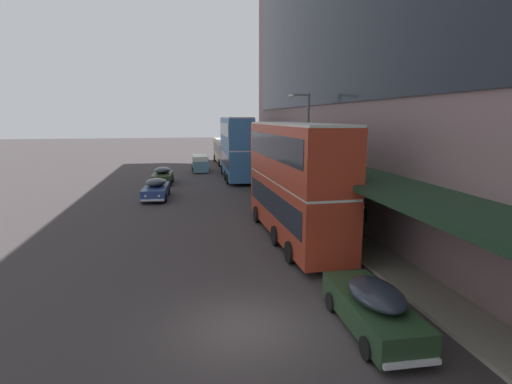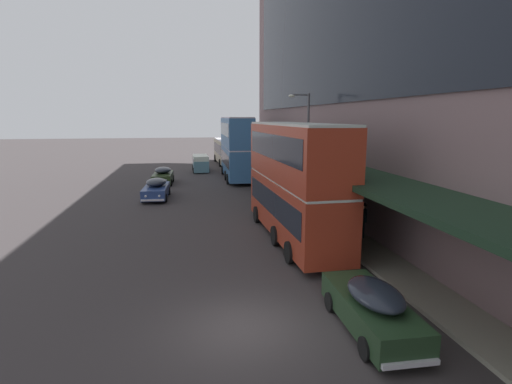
{
  "view_description": "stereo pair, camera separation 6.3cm",
  "coord_description": "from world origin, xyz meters",
  "px_view_note": "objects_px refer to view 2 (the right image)",
  "views": [
    {
      "loc": [
        -1.65,
        -11.27,
        6.44
      ],
      "look_at": [
        2.85,
        13.62,
        1.69
      ],
      "focal_mm": 28.0,
      "sensor_mm": 36.0,
      "label": 1
    },
    {
      "loc": [
        -1.59,
        -11.28,
        6.44
      ],
      "look_at": [
        2.85,
        13.62,
        1.69
      ],
      "focal_mm": 28.0,
      "sensor_mm": 36.0,
      "label": 2
    }
  ],
  "objects_px": {
    "sedan_second_mid": "(156,189)",
    "sedan_oncoming_rear": "(163,176)",
    "transit_bus_kerbside_rear": "(294,178)",
    "street_lamp": "(306,143)",
    "sedan_oncoming_front": "(372,307)",
    "vw_van": "(200,162)",
    "fire_hydrant": "(334,222)",
    "pedestrian_at_kerb": "(363,218)",
    "transit_bus_kerbside_front": "(226,150)",
    "transit_bus_kerbside_far": "(236,146)"
  },
  "relations": [
    {
      "from": "sedan_second_mid",
      "to": "sedan_oncoming_rear",
      "type": "xyz_separation_m",
      "value": [
        0.17,
        7.29,
        0.01
      ]
    },
    {
      "from": "transit_bus_kerbside_rear",
      "to": "street_lamp",
      "type": "xyz_separation_m",
      "value": [
        2.67,
        6.67,
        1.36
      ]
    },
    {
      "from": "sedan_oncoming_front",
      "to": "vw_van",
      "type": "height_order",
      "value": "vw_van"
    },
    {
      "from": "transit_bus_kerbside_rear",
      "to": "sedan_oncoming_front",
      "type": "bearing_deg",
      "value": -90.85
    },
    {
      "from": "sedan_second_mid",
      "to": "sedan_oncoming_front",
      "type": "distance_m",
      "value": 23.33
    },
    {
      "from": "transit_bus_kerbside_rear",
      "to": "sedan_second_mid",
      "type": "distance_m",
      "value": 14.98
    },
    {
      "from": "sedan_oncoming_front",
      "to": "vw_van",
      "type": "distance_m",
      "value": 38.03
    },
    {
      "from": "sedan_oncoming_rear",
      "to": "fire_hydrant",
      "type": "relative_size",
      "value": 6.78
    },
    {
      "from": "sedan_oncoming_rear",
      "to": "pedestrian_at_kerb",
      "type": "height_order",
      "value": "pedestrian_at_kerb"
    },
    {
      "from": "pedestrian_at_kerb",
      "to": "fire_hydrant",
      "type": "distance_m",
      "value": 2.17
    },
    {
      "from": "sedan_oncoming_rear",
      "to": "vw_van",
      "type": "xyz_separation_m",
      "value": [
        4.0,
        8.57,
        0.29
      ]
    },
    {
      "from": "sedan_oncoming_rear",
      "to": "pedestrian_at_kerb",
      "type": "relative_size",
      "value": 2.56
    },
    {
      "from": "transit_bus_kerbside_front",
      "to": "sedan_oncoming_rear",
      "type": "distance_m",
      "value": 17.78
    },
    {
      "from": "sedan_second_mid",
      "to": "fire_hydrant",
      "type": "relative_size",
      "value": 7.16
    },
    {
      "from": "sedan_oncoming_front",
      "to": "fire_hydrant",
      "type": "bearing_deg",
      "value": 74.67
    },
    {
      "from": "vw_van",
      "to": "pedestrian_at_kerb",
      "type": "distance_m",
      "value": 30.03
    },
    {
      "from": "transit_bus_kerbside_front",
      "to": "vw_van",
      "type": "height_order",
      "value": "transit_bus_kerbside_front"
    },
    {
      "from": "pedestrian_at_kerb",
      "to": "fire_hydrant",
      "type": "height_order",
      "value": "pedestrian_at_kerb"
    },
    {
      "from": "sedan_oncoming_front",
      "to": "pedestrian_at_kerb",
      "type": "height_order",
      "value": "pedestrian_at_kerb"
    },
    {
      "from": "fire_hydrant",
      "to": "pedestrian_at_kerb",
      "type": "bearing_deg",
      "value": -66.22
    },
    {
      "from": "sedan_oncoming_rear",
      "to": "street_lamp",
      "type": "relative_size",
      "value": 0.6
    },
    {
      "from": "transit_bus_kerbside_front",
      "to": "sedan_oncoming_rear",
      "type": "bearing_deg",
      "value": -116.48
    },
    {
      "from": "transit_bus_kerbside_far",
      "to": "street_lamp",
      "type": "bearing_deg",
      "value": -79.06
    },
    {
      "from": "transit_bus_kerbside_far",
      "to": "fire_hydrant",
      "type": "xyz_separation_m",
      "value": [
        3.0,
        -20.6,
        -2.98
      ]
    },
    {
      "from": "sedan_oncoming_rear",
      "to": "transit_bus_kerbside_front",
      "type": "bearing_deg",
      "value": 63.52
    },
    {
      "from": "transit_bus_kerbside_far",
      "to": "sedan_oncoming_front",
      "type": "height_order",
      "value": "transit_bus_kerbside_far"
    },
    {
      "from": "vw_van",
      "to": "fire_hydrant",
      "type": "height_order",
      "value": "vw_van"
    },
    {
      "from": "sedan_oncoming_rear",
      "to": "vw_van",
      "type": "bearing_deg",
      "value": 64.95
    },
    {
      "from": "pedestrian_at_kerb",
      "to": "street_lamp",
      "type": "distance_m",
      "value": 8.3
    },
    {
      "from": "sedan_oncoming_rear",
      "to": "fire_hydrant",
      "type": "height_order",
      "value": "sedan_oncoming_rear"
    },
    {
      "from": "street_lamp",
      "to": "vw_van",
      "type": "bearing_deg",
      "value": 106.52
    },
    {
      "from": "transit_bus_kerbside_front",
      "to": "pedestrian_at_kerb",
      "type": "bearing_deg",
      "value": -84.6
    },
    {
      "from": "transit_bus_kerbside_far",
      "to": "street_lamp",
      "type": "relative_size",
      "value": 1.37
    },
    {
      "from": "transit_bus_kerbside_far",
      "to": "fire_hydrant",
      "type": "height_order",
      "value": "transit_bus_kerbside_far"
    },
    {
      "from": "transit_bus_kerbside_front",
      "to": "transit_bus_kerbside_far",
      "type": "xyz_separation_m",
      "value": [
        -0.39,
        -13.95,
        1.51
      ]
    },
    {
      "from": "transit_bus_kerbside_rear",
      "to": "fire_hydrant",
      "type": "distance_m",
      "value": 4.1
    },
    {
      "from": "sedan_second_mid",
      "to": "pedestrian_at_kerb",
      "type": "relative_size",
      "value": 2.7
    },
    {
      "from": "sedan_oncoming_front",
      "to": "transit_bus_kerbside_rear",
      "type": "bearing_deg",
      "value": 89.15
    },
    {
      "from": "sedan_second_mid",
      "to": "sedan_oncoming_front",
      "type": "height_order",
      "value": "sedan_second_mid"
    },
    {
      "from": "sedan_oncoming_rear",
      "to": "sedan_oncoming_front",
      "type": "xyz_separation_m",
      "value": [
        7.61,
        -29.29,
        -0.02
      ]
    },
    {
      "from": "transit_bus_kerbside_front",
      "to": "vw_van",
      "type": "bearing_deg",
      "value": -118.1
    },
    {
      "from": "sedan_oncoming_front",
      "to": "pedestrian_at_kerb",
      "type": "bearing_deg",
      "value": 66.8
    },
    {
      "from": "transit_bus_kerbside_rear",
      "to": "transit_bus_kerbside_far",
      "type": "xyz_separation_m",
      "value": [
        -0.23,
        21.69,
        0.16
      ]
    },
    {
      "from": "pedestrian_at_kerb",
      "to": "fire_hydrant",
      "type": "relative_size",
      "value": 2.65
    },
    {
      "from": "vw_van",
      "to": "transit_bus_kerbside_front",
      "type": "bearing_deg",
      "value": 61.9
    },
    {
      "from": "transit_bus_kerbside_far",
      "to": "vw_van",
      "type": "xyz_separation_m",
      "value": [
        -3.52,
        6.63,
        -2.37
      ]
    },
    {
      "from": "street_lamp",
      "to": "transit_bus_kerbside_far",
      "type": "bearing_deg",
      "value": 100.94
    },
    {
      "from": "street_lamp",
      "to": "sedan_second_mid",
      "type": "bearing_deg",
      "value": 151.35
    },
    {
      "from": "transit_bus_kerbside_rear",
      "to": "sedan_second_mid",
      "type": "bearing_deg",
      "value": 122.45
    },
    {
      "from": "transit_bus_kerbside_front",
      "to": "fire_hydrant",
      "type": "height_order",
      "value": "transit_bus_kerbside_front"
    }
  ]
}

